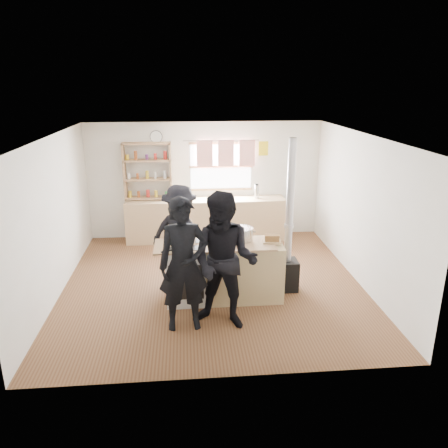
{
  "coord_description": "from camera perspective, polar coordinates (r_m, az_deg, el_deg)",
  "views": [
    {
      "loc": [
        -0.42,
        -6.78,
        3.3
      ],
      "look_at": [
        0.18,
        -0.1,
        1.1
      ],
      "focal_mm": 35.0,
      "sensor_mm": 36.0,
      "label": 1
    }
  ],
  "objects": [
    {
      "name": "back_counter",
      "position": [
        9.45,
        -2.38,
        0.6
      ],
      "size": [
        3.4,
        0.55,
        0.9
      ],
      "primitive_type": "cube",
      "color": "tan",
      "rests_on": "ground"
    },
    {
      "name": "flue_heater",
      "position": [
        7.18,
        8.3,
        -3.73
      ],
      "size": [
        0.35,
        0.35,
        2.5
      ],
      "color": "black",
      "rests_on": "ground"
    },
    {
      "name": "stockpot_stove",
      "position": [
        6.73,
        -4.54,
        -1.83
      ],
      "size": [
        0.21,
        0.21,
        0.17
      ],
      "color": "silver",
      "rests_on": "cooking_island"
    },
    {
      "name": "bread_board",
      "position": [
        6.78,
        6.28,
        -1.96
      ],
      "size": [
        0.3,
        0.23,
        0.12
      ],
      "color": "tan",
      "rests_on": "cooking_island"
    },
    {
      "name": "shelving_unit",
      "position": [
        9.33,
        -9.94,
        6.85
      ],
      "size": [
        1.0,
        0.28,
        1.2
      ],
      "color": "tan",
      "rests_on": "back_counter"
    },
    {
      "name": "person_near_left",
      "position": [
        5.94,
        -5.28,
        -5.36
      ],
      "size": [
        0.72,
        0.51,
        1.88
      ],
      "primitive_type": "imported",
      "rotation": [
        0.0,
        0.0,
        0.09
      ],
      "color": "black",
      "rests_on": "ground"
    },
    {
      "name": "skillet_greens",
      "position": [
        6.49,
        -5.58,
        -3.09
      ],
      "size": [
        0.39,
        0.39,
        0.05
      ],
      "color": "black",
      "rests_on": "cooking_island"
    },
    {
      "name": "ground",
      "position": [
        7.56,
        -1.47,
        -7.79
      ],
      "size": [
        5.0,
        5.0,
        0.01
      ],
      "primitive_type": "cube",
      "color": "brown",
      "rests_on": "ground"
    },
    {
      "name": "thermos",
      "position": [
        9.4,
        4.3,
        4.24
      ],
      "size": [
        0.1,
        0.1,
        0.29
      ],
      "primitive_type": "cylinder",
      "color": "silver",
      "rests_on": "back_counter"
    },
    {
      "name": "cooking_island",
      "position": [
        6.87,
        0.02,
        -6.21
      ],
      "size": [
        1.97,
        0.64,
        0.93
      ],
      "color": "white",
      "rests_on": "ground"
    },
    {
      "name": "person_far",
      "position": [
        7.51,
        -5.75,
        -1.13
      ],
      "size": [
        1.23,
        1.01,
        1.66
      ],
      "primitive_type": "imported",
      "rotation": [
        0.0,
        0.0,
        2.72
      ],
      "color": "black",
      "rests_on": "ground"
    },
    {
      "name": "stockpot_counter",
      "position": [
        6.8,
        2.53,
        -1.33
      ],
      "size": [
        0.31,
        0.31,
        0.23
      ],
      "color": "#B8B8BB",
      "rests_on": "cooking_island"
    },
    {
      "name": "roast_tray",
      "position": [
        6.68,
        0.05,
        -2.28
      ],
      "size": [
        0.45,
        0.41,
        0.06
      ],
      "color": "silver",
      "rests_on": "cooking_island"
    },
    {
      "name": "person_near_right",
      "position": [
        5.94,
        0.08,
        -4.96
      ],
      "size": [
        1.14,
        1.02,
        1.94
      ],
      "primitive_type": "imported",
      "rotation": [
        0.0,
        0.0,
        -0.37
      ],
      "color": "black",
      "rests_on": "ground"
    }
  ]
}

